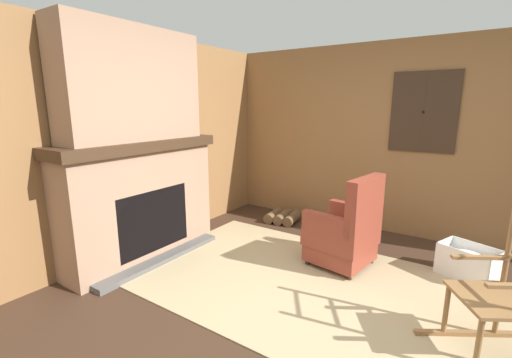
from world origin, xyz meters
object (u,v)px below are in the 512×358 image
armchair (345,234)px  storage_case (154,133)px  laundry_basket (468,262)px  rocking_chair (499,301)px  firewood_stack (283,217)px  oil_lamp_vase (86,135)px

armchair → storage_case: 2.39m
laundry_basket → armchair: bearing=-158.9°
rocking_chair → laundry_basket: bearing=-112.1°
firewood_stack → laundry_basket: bearing=-10.4°
laundry_basket → storage_case: size_ratio=2.44×
laundry_basket → oil_lamp_vase: oil_lamp_vase is taller
oil_lamp_vase → storage_case: 0.81m
armchair → laundry_basket: bearing=-150.0°
firewood_stack → storage_case: storage_case is taller
laundry_basket → storage_case: 3.57m
rocking_chair → firewood_stack: bearing=-64.0°
firewood_stack → laundry_basket: laundry_basket is taller
armchair → rocking_chair: size_ratio=0.80×
firewood_stack → rocking_chair: bearing=-32.1°
armchair → firewood_stack: (-1.24, 0.87, -0.29)m
rocking_chair → storage_case: bearing=-31.8°
firewood_stack → armchair: bearing=-34.8°
firewood_stack → laundry_basket: 2.40m
laundry_basket → rocking_chair: bearing=-80.1°
firewood_stack → oil_lamp_vase: bearing=-107.9°
oil_lamp_vase → rocking_chair: bearing=13.8°
laundry_basket → oil_lamp_vase: size_ratio=2.19×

